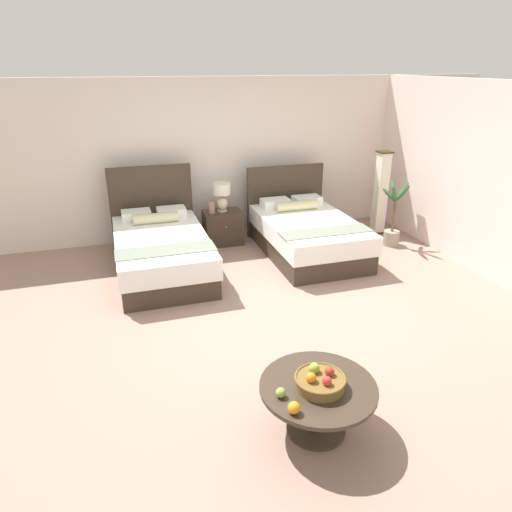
% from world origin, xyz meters
% --- Properties ---
extents(ground_plane, '(9.91, 9.73, 0.02)m').
position_xyz_m(ground_plane, '(0.00, 0.00, -0.01)').
color(ground_plane, gray).
extents(wall_back, '(9.91, 0.12, 2.53)m').
position_xyz_m(wall_back, '(0.00, 3.06, 1.26)').
color(wall_back, silver).
rests_on(wall_back, ground).
extents(wall_side_right, '(0.12, 5.33, 2.53)m').
position_xyz_m(wall_side_right, '(3.15, 0.40, 1.26)').
color(wall_side_right, silver).
rests_on(wall_side_right, ground).
extents(bed_near_window, '(1.26, 2.18, 1.28)m').
position_xyz_m(bed_near_window, '(-1.10, 1.72, 0.31)').
color(bed_near_window, '#3B2E23').
rests_on(bed_near_window, ground).
extents(bed_near_corner, '(1.32, 2.06, 1.17)m').
position_xyz_m(bed_near_corner, '(1.10, 1.71, 0.31)').
color(bed_near_corner, '#3B2E23').
rests_on(bed_near_corner, ground).
extents(nightstand, '(0.60, 0.45, 0.54)m').
position_xyz_m(nightstand, '(-0.03, 2.48, 0.27)').
color(nightstand, '#3B2E23').
rests_on(nightstand, ground).
extents(table_lamp, '(0.28, 0.28, 0.46)m').
position_xyz_m(table_lamp, '(-0.03, 2.50, 0.82)').
color(table_lamp, beige).
rests_on(table_lamp, nightstand).
extents(vase, '(0.10, 0.10, 0.20)m').
position_xyz_m(vase, '(-0.21, 2.44, 0.63)').
color(vase, '#9D746C').
rests_on(vase, nightstand).
extents(coffee_table, '(0.91, 0.91, 0.43)m').
position_xyz_m(coffee_table, '(-0.30, -1.79, 0.34)').
color(coffee_table, '#3B2E23').
rests_on(coffee_table, ground).
extents(fruit_bowl, '(0.39, 0.39, 0.16)m').
position_xyz_m(fruit_bowl, '(-0.30, -1.81, 0.49)').
color(fruit_bowl, brown).
rests_on(fruit_bowl, coffee_table).
extents(loose_apple, '(0.08, 0.08, 0.08)m').
position_xyz_m(loose_apple, '(-0.62, -1.83, 0.47)').
color(loose_apple, '#85A949').
rests_on(loose_apple, coffee_table).
extents(loose_orange, '(0.09, 0.09, 0.09)m').
position_xyz_m(loose_orange, '(-0.59, -2.02, 0.48)').
color(loose_orange, orange).
rests_on(loose_orange, coffee_table).
extents(floor_lamp_corner, '(0.22, 0.22, 1.39)m').
position_xyz_m(floor_lamp_corner, '(2.63, 2.19, 0.70)').
color(floor_lamp_corner, '#3B2615').
rests_on(floor_lamp_corner, ground).
extents(potted_palm, '(0.46, 0.58, 1.05)m').
position_xyz_m(potted_palm, '(2.53, 1.60, 0.36)').
color(potted_palm, gray).
rests_on(potted_palm, ground).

